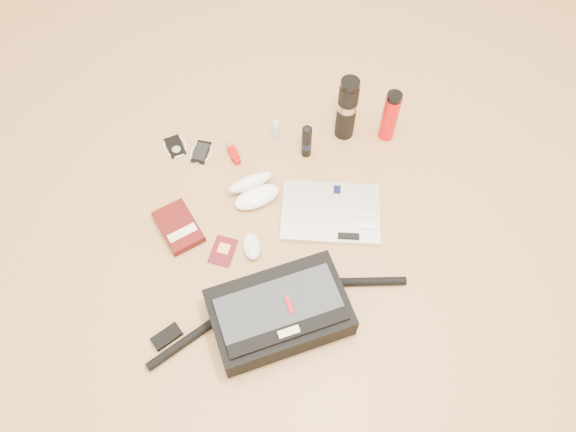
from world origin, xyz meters
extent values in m
plane|color=#B08049|center=(0.00, 0.00, 0.00)|extent=(4.00, 4.00, 0.00)
cube|color=black|center=(-0.05, -0.26, 0.05)|extent=(0.49, 0.37, 0.11)
cube|color=#2B2E31|center=(-0.04, -0.27, 0.11)|extent=(0.43, 0.28, 0.01)
cube|color=black|center=(-0.02, -0.35, 0.12)|extent=(0.39, 0.13, 0.01)
cube|color=beige|center=(-0.02, -0.35, 0.12)|extent=(0.07, 0.04, 0.02)
cube|color=#B7010A|center=(-0.01, -0.27, 0.12)|extent=(0.02, 0.06, 0.02)
cylinder|color=black|center=(-0.37, -0.32, 0.01)|extent=(0.25, 0.17, 0.03)
cylinder|color=black|center=(0.27, -0.17, 0.01)|extent=(0.28, 0.05, 0.03)
cube|color=black|center=(-0.42, -0.29, 0.01)|extent=(0.11, 0.09, 0.02)
cube|color=silver|center=(0.19, 0.12, 0.01)|extent=(0.40, 0.31, 0.02)
cube|color=black|center=(0.22, 0.21, 0.03)|extent=(0.03, 0.04, 0.00)
cube|color=silver|center=(0.31, 0.09, 0.03)|extent=(0.07, 0.03, 0.01)
cube|color=white|center=(0.31, 0.04, 0.03)|extent=(0.06, 0.03, 0.01)
cube|color=black|center=(0.23, 0.00, 0.03)|extent=(0.08, 0.03, 0.01)
cube|color=#440C0A|center=(-0.38, 0.12, 0.02)|extent=(0.20, 0.23, 0.03)
cube|color=beige|center=(-0.32, 0.14, 0.02)|extent=(0.08, 0.17, 0.03)
cube|color=beige|center=(-0.36, 0.08, 0.03)|extent=(0.11, 0.08, 0.00)
cube|color=#530C15|center=(-0.22, 0.01, 0.00)|extent=(0.12, 0.14, 0.00)
cube|color=gold|center=(-0.22, 0.02, 0.01)|extent=(0.05, 0.05, 0.00)
ellipsoid|color=silver|center=(-0.12, 0.01, 0.02)|extent=(0.07, 0.11, 0.03)
ellipsoid|color=white|center=(-0.08, 0.21, 0.03)|extent=(0.20, 0.15, 0.05)
ellipsoid|color=white|center=(-0.10, 0.26, 0.05)|extent=(0.20, 0.15, 0.10)
ellipsoid|color=black|center=(-0.11, 0.20, 0.03)|extent=(0.05, 0.05, 0.02)
ellipsoid|color=black|center=(-0.05, 0.22, 0.03)|extent=(0.05, 0.05, 0.02)
cylinder|color=black|center=(-0.08, 0.21, 0.03)|extent=(0.03, 0.01, 0.01)
cube|color=black|center=(-0.39, 0.49, 0.01)|extent=(0.09, 0.12, 0.01)
cylinder|color=#B5B5B8|center=(-0.38, 0.47, 0.01)|extent=(0.04, 0.04, 0.00)
torus|color=silver|center=(-0.39, 0.49, 0.01)|extent=(0.11, 0.11, 0.01)
cube|color=black|center=(-0.28, 0.45, 0.00)|extent=(0.09, 0.12, 0.01)
cube|color=black|center=(-0.28, 0.45, 0.01)|extent=(0.07, 0.10, 0.00)
torus|color=silver|center=(-0.28, 0.45, 0.01)|extent=(0.11, 0.11, 0.01)
cube|color=#A30B08|center=(-0.16, 0.43, 0.01)|extent=(0.05, 0.07, 0.03)
cube|color=#C2040B|center=(-0.14, 0.39, 0.01)|extent=(0.03, 0.03, 0.02)
cylinder|color=#B5B5B8|center=(-0.17, 0.47, 0.01)|extent=(0.03, 0.04, 0.02)
cylinder|color=#9BBDD5|center=(0.02, 0.50, 0.04)|extent=(0.03, 0.03, 0.08)
cylinder|color=silver|center=(0.02, 0.50, 0.09)|extent=(0.02, 0.02, 0.02)
cylinder|color=white|center=(0.02, 0.50, 0.10)|extent=(0.01, 0.01, 0.01)
cylinder|color=black|center=(0.13, 0.40, 0.08)|extent=(0.05, 0.05, 0.16)
cylinder|color=black|center=(0.13, 0.40, 0.06)|extent=(0.05, 0.05, 0.03)
ellipsoid|color=black|center=(0.13, 0.40, 0.16)|extent=(0.04, 0.04, 0.02)
cylinder|color=black|center=(0.30, 0.49, 0.14)|extent=(0.08, 0.08, 0.27)
cylinder|color=#A9A9AC|center=(0.30, 0.49, 0.17)|extent=(0.08, 0.08, 0.03)
cylinder|color=black|center=(0.30, 0.49, 0.28)|extent=(0.08, 0.08, 0.03)
cylinder|color=red|center=(0.46, 0.46, 0.11)|extent=(0.08, 0.08, 0.22)
cylinder|color=black|center=(0.46, 0.46, 0.23)|extent=(0.07, 0.07, 0.02)
camera|label=1|loc=(-0.09, -0.90, 1.82)|focal=35.00mm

